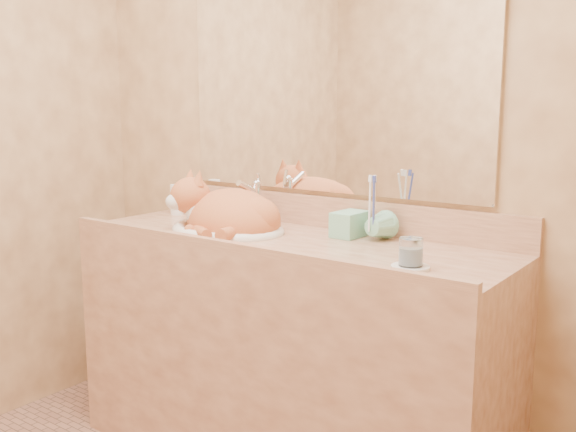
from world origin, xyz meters
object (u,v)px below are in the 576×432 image
Objects in this scene: soap_dispenser at (339,211)px; water_glass at (411,252)px; vanity_counter at (284,353)px; cat at (226,212)px; sink_basin at (227,213)px; toothbrush_cup at (371,229)px.

soap_dispenser is 2.52× the size of water_glass.
vanity_counter is 3.77× the size of cat.
soap_dispenser reaches higher than cat.
sink_basin reaches higher than toothbrush_cup.
sink_basin reaches higher than water_glass.
sink_basin is at bearing -161.76° from soap_dispenser.
soap_dispenser is (0.41, 0.12, 0.03)m from sink_basin.
cat is (-0.26, -0.02, 0.50)m from vanity_counter.
cat is at bearing -165.15° from toothbrush_cup.
sink_basin is 0.80m from water_glass.
cat is 0.56m from toothbrush_cup.
vanity_counter is 7.92× the size of soap_dispenser.
sink_basin is at bearing -175.42° from vanity_counter.
sink_basin is at bearing 172.25° from water_glass.
water_glass is at bearing -13.20° from vanity_counter.
soap_dispenser is (0.16, 0.10, 0.53)m from vanity_counter.
sink_basin is (-0.25, -0.02, 0.49)m from vanity_counter.
water_glass is (0.55, -0.13, 0.48)m from vanity_counter.
cat reaches higher than toothbrush_cup.
soap_dispenser reaches higher than sink_basin.
soap_dispenser reaches higher than toothbrush_cup.
toothbrush_cup is (0.53, 0.15, -0.02)m from sink_basin.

